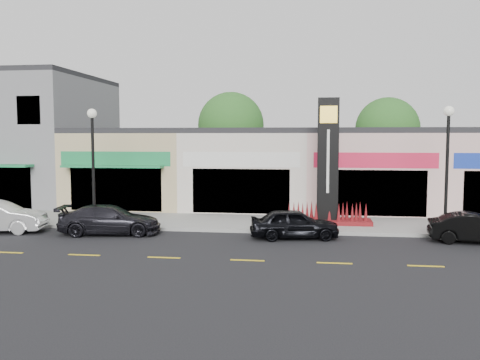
{
  "coord_description": "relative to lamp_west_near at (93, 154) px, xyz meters",
  "views": [
    {
      "loc": [
        2.07,
        -20.29,
        4.3
      ],
      "look_at": [
        -1.2,
        4.0,
        2.22
      ],
      "focal_mm": 38.0,
      "sensor_mm": 36.0,
      "label": 1
    }
  ],
  "objects": [
    {
      "name": "lamp_east_near",
      "position": [
        16.0,
        0.0,
        0.0
      ],
      "size": [
        0.44,
        0.44,
        5.47
      ],
      "color": "black",
      "rests_on": "sidewalk"
    },
    {
      "name": "curb",
      "position": [
        8.0,
        -0.4,
        -3.4
      ],
      "size": [
        52.0,
        0.2,
        0.15
      ],
      "primitive_type": "cube",
      "color": "gray",
      "rests_on": "ground"
    },
    {
      "name": "shop_cream",
      "position": [
        6.5,
        8.97,
        -1.08
      ],
      "size": [
        7.0,
        10.01,
        4.8
      ],
      "color": "beige",
      "rests_on": "ground"
    },
    {
      "name": "building_grey_2story",
      "position": [
        -10.0,
        8.98,
        0.67
      ],
      "size": [
        12.0,
        10.95,
        8.3
      ],
      "color": "slate",
      "rests_on": "ground"
    },
    {
      "name": "car_black_sedan",
      "position": [
        9.52,
        -1.42,
        -2.84
      ],
      "size": [
        2.1,
        3.95,
        1.28
      ],
      "primitive_type": "imported",
      "rotation": [
        0.0,
        0.0,
        1.73
      ],
      "color": "black",
      "rests_on": "ground"
    },
    {
      "name": "lamp_west_near",
      "position": [
        0.0,
        0.0,
        0.0
      ],
      "size": [
        0.44,
        0.44,
        5.47
      ],
      "color": "black",
      "rests_on": "sidewalk"
    },
    {
      "name": "tree_rear_mid",
      "position": [
        16.0,
        17.0,
        1.41
      ],
      "size": [
        4.8,
        4.8,
        7.29
      ],
      "color": "#382619",
      "rests_on": "ground"
    },
    {
      "name": "tree_rear_west",
      "position": [
        4.0,
        17.0,
        1.74
      ],
      "size": [
        5.2,
        5.2,
        7.83
      ],
      "color": "#382619",
      "rests_on": "ground"
    },
    {
      "name": "pylon_sign",
      "position": [
        11.0,
        1.7,
        -1.2
      ],
      "size": [
        4.2,
        1.3,
        6.0
      ],
      "color": "#5E1013",
      "rests_on": "sidewalk"
    },
    {
      "name": "shop_pink_w",
      "position": [
        13.5,
        8.97,
        -1.08
      ],
      "size": [
        7.0,
        10.01,
        4.8
      ],
      "color": "beige",
      "rests_on": "ground"
    },
    {
      "name": "ground",
      "position": [
        8.0,
        -2.5,
        -3.48
      ],
      "size": [
        120.0,
        120.0,
        0.0
      ],
      "primitive_type": "plane",
      "color": "black",
      "rests_on": "ground"
    },
    {
      "name": "sidewalk",
      "position": [
        8.0,
        1.85,
        -3.4
      ],
      "size": [
        52.0,
        4.3,
        0.15
      ],
      "primitive_type": "cube",
      "color": "gray",
      "rests_on": "ground"
    },
    {
      "name": "car_black_conv",
      "position": [
        16.86,
        -1.39,
        -2.87
      ],
      "size": [
        1.75,
        3.83,
        1.22
      ],
      "primitive_type": "imported",
      "rotation": [
        0.0,
        0.0,
        1.44
      ],
      "color": "black",
      "rests_on": "ground"
    },
    {
      "name": "shop_beige",
      "position": [
        -0.5,
        8.96,
        -1.08
      ],
      "size": [
        7.0,
        10.85,
        4.8
      ],
      "color": "tan",
      "rests_on": "ground"
    },
    {
      "name": "car_dark_sedan",
      "position": [
        1.39,
        -1.53,
        -2.83
      ],
      "size": [
        2.45,
        4.67,
        1.29
      ],
      "primitive_type": "imported",
      "rotation": [
        0.0,
        0.0,
        1.72
      ],
      "color": "black",
      "rests_on": "ground"
    }
  ]
}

